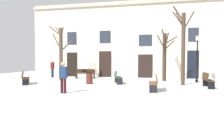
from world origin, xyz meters
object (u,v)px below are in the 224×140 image
person_crossing_plaza (63,76)px  person_by_shop_door (52,68)px  tree_center (183,46)px  litter_bin (89,78)px  bench_far_corner (25,78)px  tree_left_of_center (61,51)px  bench_near_center_tree (85,73)px  streetlamp (197,53)px  bench_back_to_back_right (154,82)px  bench_near_lamp (118,77)px  tree_right_of_center (165,54)px  bench_facing_shops (207,80)px

person_crossing_plaza → person_by_shop_door: (-5.49, 9.08, 0.07)m
tree_center → litter_bin: (-6.37, -0.86, -2.25)m
person_by_shop_door → bench_far_corner: bearing=-50.5°
tree_left_of_center → litter_bin: 4.56m
tree_center → person_by_shop_door: tree_center is taller
tree_left_of_center → person_crossing_plaza: 7.83m
bench_far_corner → bench_near_center_tree: (2.42, 5.66, -0.01)m
bench_near_center_tree → person_crossing_plaza: bearing=-84.2°
person_crossing_plaza → bench_far_corner: bearing=-33.3°
streetlamp → bench_far_corner: (-11.95, -4.38, -1.75)m
tree_center → bench_back_to_back_right: size_ratio=3.00×
bench_far_corner → bench_near_lamp: size_ratio=1.02×
person_by_shop_door → person_crossing_plaza: bearing=-28.9°
bench_far_corner → streetlamp: bearing=-101.9°
tree_center → person_crossing_plaza: tree_center is taller
litter_bin → bench_near_lamp: bench_near_lamp is taller
bench_near_lamp → tree_right_of_center: bearing=-67.4°
bench_near_lamp → bench_far_corner: bearing=87.7°
tree_right_of_center → litter_bin: 6.49m
bench_facing_shops → streetlamp: bearing=0.9°
bench_back_to_back_right → tree_left_of_center: bearing=-125.9°
bench_near_lamp → person_crossing_plaza: size_ratio=1.02×
tree_left_of_center → bench_back_to_back_right: 9.54m
tree_center → tree_left_of_center: bearing=171.3°
bench_near_lamp → tree_left_of_center: bearing=53.5°
bench_back_to_back_right → tree_center: bearing=148.0°
tree_left_of_center → person_crossing_plaza: bearing=-62.9°
litter_bin → bench_back_to_back_right: bearing=-28.1°
tree_right_of_center → person_crossing_plaza: size_ratio=2.63×
streetlamp → litter_bin: (-7.58, -3.20, -1.81)m
tree_center → tree_left_of_center: size_ratio=1.15×
bench_far_corner → person_crossing_plaza: size_ratio=1.04×
tree_left_of_center → bench_near_lamp: tree_left_of_center is taller
streetlamp → tree_left_of_center: bearing=-175.5°
bench_far_corner → bench_facing_shops: (12.14, 0.90, 0.03)m
person_crossing_plaza → person_by_shop_door: 10.61m
litter_bin → bench_facing_shops: (7.77, -0.28, 0.08)m
tree_right_of_center → bench_back_to_back_right: bearing=-94.7°
bench_far_corner → tree_left_of_center: bearing=-48.3°
litter_bin → bench_facing_shops: 7.78m
bench_near_center_tree → bench_facing_shops: bearing=-33.5°
tree_right_of_center → bench_far_corner: size_ratio=2.53×
bench_far_corner → bench_near_center_tree: 6.16m
bench_back_to_back_right → bench_near_center_tree: size_ratio=0.97×
tree_left_of_center → streetlamp: 10.96m
streetlamp → bench_facing_shops: size_ratio=2.10×
litter_bin → bench_near_center_tree: bench_near_center_tree is taller
tree_left_of_center → person_by_shop_door: 3.35m
bench_back_to_back_right → bench_near_lamp: (-2.75, 3.16, -0.00)m
litter_bin → bench_far_corner: 4.53m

